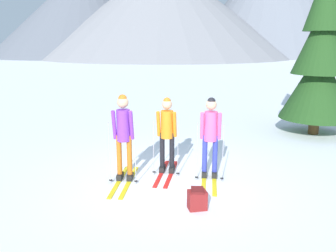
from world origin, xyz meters
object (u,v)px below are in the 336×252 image
skier_in_purple (124,134)px  skier_in_pink (210,133)px  backpack_on_snow_front (197,199)px  pine_tree_near (321,56)px  skier_in_orange (167,132)px

skier_in_purple → skier_in_pink: 1.84m
skier_in_purple → backpack_on_snow_front: (1.49, -1.26, -0.85)m
skier_in_purple → pine_tree_near: bearing=36.2°
backpack_on_snow_front → skier_in_pink: bearing=77.2°
skier_in_orange → pine_tree_near: (4.59, 3.52, 1.53)m
skier_in_orange → pine_tree_near: 5.98m
pine_tree_near → backpack_on_snow_front: size_ratio=14.24×
pine_tree_near → backpack_on_snow_front: 6.99m
pine_tree_near → backpack_on_snow_front: pine_tree_near is taller
pine_tree_near → backpack_on_snow_front: bearing=-127.2°
skier_in_orange → backpack_on_snow_front: bearing=-71.0°
skier_in_pink → backpack_on_snow_front: 1.74m
skier_in_pink → backpack_on_snow_front: skier_in_pink is taller
skier_in_pink → skier_in_purple: bearing=-172.6°
skier_in_purple → skier_in_pink: bearing=7.4°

